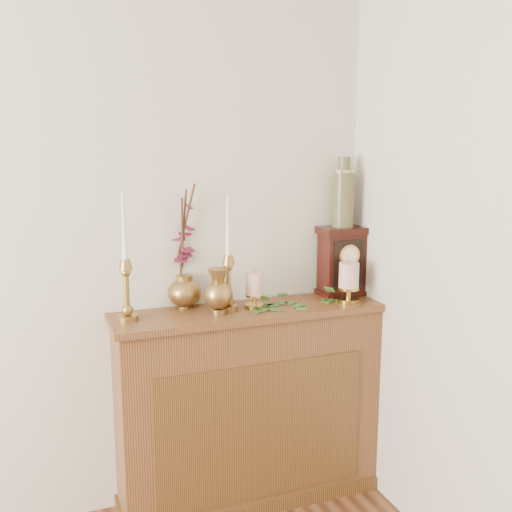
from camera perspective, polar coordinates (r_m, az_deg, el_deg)
name	(u,v)px	position (r m, az deg, el deg)	size (l,w,h in m)	color
console_shelf	(250,411)	(2.86, -0.56, -14.54)	(1.24, 0.34, 0.93)	brown
candlestick_left	(126,280)	(2.52, -12.27, -2.21)	(0.09, 0.09, 0.53)	#9E763F
candlestick_center	(228,273)	(2.62, -2.64, -1.66)	(0.08, 0.08, 0.51)	#9E763F
bud_vase	(218,292)	(2.58, -3.59, -3.40)	(0.12, 0.12, 0.20)	#9E763F
ginger_jar	(183,251)	(2.69, -6.92, 0.45)	(0.22, 0.24, 0.56)	#9E763F
pillar_candle_left	(254,288)	(2.67, -0.16, -3.09)	(0.09, 0.09, 0.17)	#B59A3F
pillar_candle_right	(349,280)	(2.79, 8.82, -2.30)	(0.10, 0.10, 0.20)	#B59A3F
ivy_garland	(301,302)	(2.74, 4.27, -4.42)	(0.42, 0.18, 0.08)	#376024
mantel_clock	(342,262)	(2.92, 8.17, -0.53)	(0.22, 0.16, 0.33)	black
ceramic_vase	(343,196)	(2.87, 8.31, 5.69)	(0.10, 0.10, 0.33)	#1C3829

